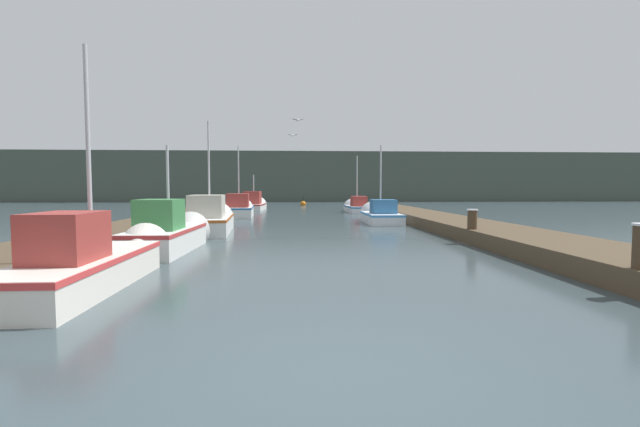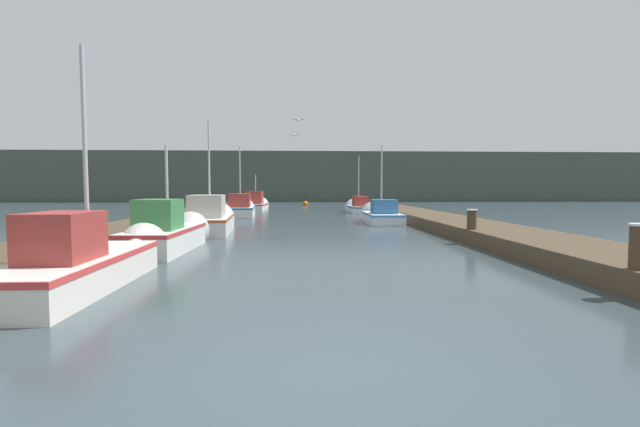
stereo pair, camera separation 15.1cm
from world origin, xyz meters
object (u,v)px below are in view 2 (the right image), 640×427
seagull_lead (294,135)px  fishing_boat_1 (169,233)px  fishing_boat_5 (358,207)px  fishing_boat_0 (95,260)px  fishing_boat_2 (211,219)px  fishing_boat_3 (380,215)px  mooring_piling_0 (637,260)px  seagull_1 (298,120)px  fishing_boat_4 (241,209)px  channel_buoy (305,204)px  fishing_boat_6 (256,204)px  mooring_piling_1 (472,226)px

seagull_lead → fishing_boat_1: bearing=-98.8°
fishing_boat_5 → seagull_lead: size_ratio=8.28×
fishing_boat_0 → fishing_boat_2: (0.25, 9.73, 0.07)m
fishing_boat_3 → mooring_piling_0: fishing_boat_3 is taller
seagull_lead → seagull_1: size_ratio=1.00×
fishing_boat_4 → channel_buoy: 16.45m
mooring_piling_0 → channel_buoy: mooring_piling_0 is taller
fishing_boat_2 → channel_buoy: fishing_boat_2 is taller
mooring_piling_0 → channel_buoy: (-5.00, 36.45, -0.47)m
fishing_boat_2 → seagull_1: bearing=38.3°
fishing_boat_0 → fishing_boat_6: 27.09m
fishing_boat_2 → fishing_boat_6: bearing=84.6°
fishing_boat_3 → mooring_piling_1: (1.38, -8.54, 0.19)m
channel_buoy → seagull_lead: size_ratio=1.95×
mooring_piling_0 → seagull_lead: bearing=107.2°
fishing_boat_6 → fishing_boat_1: bearing=-87.8°
fishing_boat_2 → mooring_piling_0: fishing_boat_2 is taller
fishing_boat_2 → mooring_piling_1: (9.40, -4.51, 0.06)m
fishing_boat_4 → mooring_piling_1: bearing=-59.2°
fishing_boat_1 → fishing_boat_5: bearing=67.7°
mooring_piling_1 → seagull_lead: seagull_lead is taller
fishing_boat_0 → fishing_boat_6: bearing=89.3°
fishing_boat_0 → fishing_boat_2: 9.73m
fishing_boat_1 → fishing_boat_4: (0.16, 14.55, -0.01)m
fishing_boat_0 → fishing_boat_5: size_ratio=1.17×
fishing_boat_4 → seagull_lead: size_ratio=8.89×
fishing_boat_2 → seagull_lead: seagull_lead is taller
mooring_piling_0 → seagull_1: seagull_1 is taller
fishing_boat_3 → channel_buoy: 21.34m
fishing_boat_4 → seagull_lead: seagull_lead is taller
fishing_boat_3 → seagull_lead: (-4.56, 3.81, 4.59)m
fishing_boat_5 → seagull_lead: seagull_lead is taller
fishing_boat_2 → channel_buoy: size_ratio=5.11×
seagull_1 → fishing_boat_3: bearing=177.9°
fishing_boat_5 → fishing_boat_2: bearing=-122.5°
mooring_piling_0 → seagull_lead: size_ratio=2.25×
seagull_lead → seagull_1: seagull_1 is taller
fishing_boat_1 → fishing_boat_2: fishing_boat_2 is taller
fishing_boat_2 → fishing_boat_5: 15.72m
fishing_boat_2 → fishing_boat_6: 17.36m
fishing_boat_1 → fishing_boat_6: bearing=90.7°
fishing_boat_2 → fishing_boat_6: size_ratio=1.19×
fishing_boat_1 → fishing_boat_3: bearing=50.5°
fishing_boat_0 → fishing_boat_3: (8.28, 13.76, -0.06)m
channel_buoy → fishing_boat_1: bearing=-98.5°
fishing_boat_2 → fishing_boat_4: size_ratio=1.12×
mooring_piling_1 → seagull_lead: 14.40m
seagull_lead → seagull_1: bearing=-80.0°
fishing_boat_5 → seagull_lead: 8.64m
mooring_piling_1 → seagull_lead: size_ratio=2.04×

